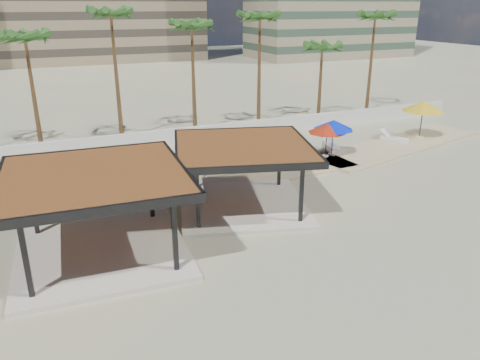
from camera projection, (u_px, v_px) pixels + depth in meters
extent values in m
plane|color=tan|center=(259.00, 230.00, 22.42)|extent=(200.00, 200.00, 0.00)
cube|color=#C6B284|center=(239.00, 177.00, 29.15)|extent=(16.24, 5.11, 0.24)
cube|color=#C6B284|center=(398.00, 145.00, 35.72)|extent=(16.49, 7.75, 0.24)
cube|color=silver|center=(168.00, 137.00, 35.92)|extent=(56.00, 0.30, 1.20)
cube|color=beige|center=(243.00, 205.00, 24.96)|extent=(8.11, 8.11, 0.20)
cube|color=black|center=(198.00, 198.00, 21.78)|extent=(0.22, 0.22, 2.98)
cube|color=black|center=(193.00, 164.00, 26.39)|extent=(0.22, 0.22, 2.98)
cube|color=black|center=(301.00, 192.00, 22.41)|extent=(0.22, 0.22, 2.98)
cube|color=black|center=(279.00, 160.00, 27.02)|extent=(0.22, 0.22, 2.98)
cube|color=brown|center=(243.00, 147.00, 23.82)|extent=(8.36, 8.36, 0.28)
cube|color=black|center=(254.00, 169.00, 20.69)|extent=(6.63, 2.00, 0.34)
cube|color=black|center=(235.00, 131.00, 26.96)|extent=(6.63, 2.00, 0.34)
cube|color=black|center=(176.00, 150.00, 23.39)|extent=(2.00, 6.63, 0.34)
cube|color=black|center=(307.00, 145.00, 24.25)|extent=(2.00, 6.63, 0.34)
cube|color=beige|center=(102.00, 252.00, 20.24)|extent=(7.48, 7.48, 0.21)
cube|color=black|center=(25.00, 257.00, 16.43)|extent=(0.20, 0.20, 3.21)
cube|color=black|center=(32.00, 201.00, 21.12)|extent=(0.20, 0.20, 3.21)
cube|color=black|center=(175.00, 233.00, 18.15)|extent=(0.20, 0.20, 3.21)
cube|color=black|center=(151.00, 186.00, 22.84)|extent=(0.20, 0.20, 3.21)
cube|color=brown|center=(94.00, 177.00, 19.02)|extent=(7.71, 7.71, 0.30)
cube|color=black|center=(101.00, 211.00, 15.82)|extent=(7.37, 0.59, 0.36)
cube|color=black|center=(88.00, 152.00, 22.21)|extent=(7.37, 0.59, 0.36)
cube|color=black|center=(181.00, 167.00, 20.19)|extent=(0.59, 7.37, 0.36)
cylinder|color=beige|center=(30.00, 214.00, 23.54)|extent=(0.48, 0.48, 0.12)
cylinder|color=#262628|center=(27.00, 194.00, 23.15)|extent=(0.07, 0.07, 2.32)
cone|color=gold|center=(23.00, 175.00, 22.80)|extent=(3.28, 3.28, 0.68)
cylinder|color=beige|center=(325.00, 156.00, 32.67)|extent=(0.45, 0.45, 0.11)
cylinder|color=#262628|center=(326.00, 141.00, 32.31)|extent=(0.06, 0.06, 2.18)
cone|color=#9F240F|center=(327.00, 128.00, 31.98)|extent=(2.69, 2.69, 0.64)
cylinder|color=beige|center=(331.00, 154.00, 33.01)|extent=(0.49, 0.49, 0.12)
cylinder|color=#262628|center=(333.00, 139.00, 32.62)|extent=(0.07, 0.07, 2.33)
cone|color=#0522D4|center=(334.00, 125.00, 32.27)|extent=(3.26, 3.26, 0.68)
cylinder|color=beige|center=(419.00, 137.00, 37.27)|extent=(0.57, 0.57, 0.14)
cylinder|color=#262628|center=(421.00, 121.00, 36.81)|extent=(0.08, 0.08, 2.74)
cone|color=gold|center=(423.00, 106.00, 36.40)|extent=(3.71, 3.71, 0.80)
cylinder|color=beige|center=(89.00, 192.00, 26.31)|extent=(0.45, 0.45, 0.11)
cylinder|color=#262628|center=(87.00, 175.00, 25.95)|extent=(0.06, 0.06, 2.15)
cone|color=#0522D4|center=(85.00, 159.00, 25.63)|extent=(2.89, 2.89, 0.63)
cube|color=white|center=(160.00, 193.00, 26.03)|extent=(0.69, 1.88, 0.26)
cube|color=white|center=(159.00, 190.00, 25.97)|extent=(0.69, 1.88, 0.06)
cube|color=white|center=(156.00, 182.00, 26.52)|extent=(0.63, 0.66, 0.47)
cube|color=white|center=(229.00, 164.00, 30.71)|extent=(0.73, 1.78, 0.24)
cube|color=white|center=(229.00, 162.00, 30.65)|extent=(0.73, 1.78, 0.05)
cube|color=white|center=(226.00, 156.00, 31.18)|extent=(0.61, 0.64, 0.44)
cube|color=white|center=(394.00, 139.00, 36.29)|extent=(1.41, 2.15, 0.28)
cube|color=white|center=(394.00, 137.00, 36.23)|extent=(1.41, 2.15, 0.06)
cube|color=white|center=(385.00, 132.00, 36.66)|extent=(0.88, 0.90, 0.51)
cube|color=white|center=(331.00, 148.00, 34.09)|extent=(1.37, 2.32, 0.31)
cube|color=white|center=(331.00, 145.00, 34.03)|extent=(1.37, 2.32, 0.07)
cube|color=white|center=(328.00, 139.00, 34.73)|extent=(0.91, 0.93, 0.56)
cone|color=brown|center=(34.00, 95.00, 33.08)|extent=(0.36, 0.36, 8.29)
ellipsoid|color=#29581F|center=(25.00, 38.00, 31.71)|extent=(3.00, 3.00, 1.80)
cone|color=brown|center=(117.00, 78.00, 35.77)|extent=(0.36, 0.36, 9.74)
ellipsoid|color=#29581F|center=(111.00, 14.00, 34.14)|extent=(3.00, 3.00, 1.80)
cone|color=brown|center=(193.00, 80.00, 37.77)|extent=(0.36, 0.36, 8.80)
ellipsoid|color=#29581F|center=(192.00, 26.00, 36.31)|extent=(3.00, 3.00, 1.80)
cone|color=brown|center=(259.00, 72.00, 40.10)|extent=(0.36, 0.36, 9.37)
ellipsoid|color=#29581F|center=(260.00, 18.00, 38.54)|extent=(3.00, 3.00, 1.80)
cone|color=brown|center=(320.00, 84.00, 42.47)|extent=(0.36, 0.36, 6.82)
ellipsoid|color=#29581F|center=(322.00, 48.00, 41.36)|extent=(3.00, 3.00, 1.80)
cone|color=brown|center=(371.00, 65.00, 44.81)|extent=(0.36, 0.36, 9.34)
ellipsoid|color=#29581F|center=(375.00, 17.00, 43.25)|extent=(3.00, 3.00, 1.80)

